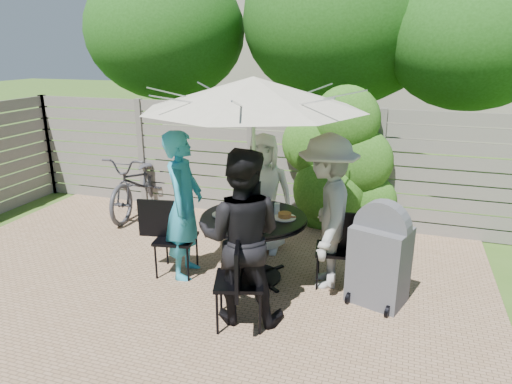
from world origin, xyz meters
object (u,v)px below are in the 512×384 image
(person_front, at_px, (241,237))
(coffee_cup, at_px, (265,206))
(plate_back, at_px, (258,204))
(patio_table, at_px, (254,236))
(chair_front, at_px, (239,299))
(person_back, at_px, (263,194))
(plate_right, at_px, (285,216))
(syrup_jug, at_px, (249,208))
(bicycle, at_px, (140,182))
(umbrella, at_px, (253,93))
(person_left, at_px, (184,206))
(chair_right, at_px, (336,263))
(glass_right, at_px, (277,209))
(plate_front, at_px, (249,226))
(glass_left, at_px, (230,213))
(glass_back, at_px, (248,203))
(chair_back, at_px, (264,228))
(plate_left, at_px, (223,213))
(person_right, at_px, (326,213))
(chair_left, at_px, (176,252))
(bbq_grill, at_px, (380,258))

(person_front, bearing_deg, coffee_cup, -95.44)
(plate_back, bearing_deg, patio_table, -80.06)
(chair_front, bearing_deg, coffee_cup, -12.09)
(person_back, bearing_deg, plate_right, -66.55)
(syrup_jug, bearing_deg, bicycle, 146.93)
(umbrella, relative_size, bicycle, 1.45)
(person_left, height_order, plate_back, person_left)
(chair_right, xyz_separation_m, glass_right, (-0.71, -0.02, 0.60))
(plate_front, relative_size, glass_left, 1.86)
(glass_back, bearing_deg, chair_back, 91.43)
(plate_left, xyz_separation_m, glass_right, (0.59, 0.21, 0.05))
(glass_back, distance_m, glass_left, 0.40)
(glass_left, distance_m, bicycle, 2.96)
(patio_table, relative_size, syrup_jug, 8.85)
(person_right, bearing_deg, chair_back, -139.35)
(glass_right, bearing_deg, patio_table, -148.06)
(plate_left, distance_m, bicycle, 2.81)
(plate_front, height_order, glass_back, glass_back)
(person_front, distance_m, glass_back, 1.09)
(chair_left, height_order, plate_back, chair_left)
(syrup_jug, bearing_deg, glass_back, 112.03)
(umbrella, xyz_separation_m, person_right, (0.82, 0.14, -1.31))
(umbrella, relative_size, glass_left, 20.28)
(plate_right, bearing_deg, chair_right, 9.90)
(plate_back, distance_m, bbq_grill, 1.59)
(chair_left, xyz_separation_m, person_front, (1.09, -0.65, 0.61))
(person_back, xyz_separation_m, person_front, (0.29, -1.64, 0.08))
(chair_front, height_order, glass_right, chair_front)
(person_right, height_order, plate_front, person_right)
(glass_back, bearing_deg, umbrella, -58.06)
(chair_right, height_order, person_right, person_right)
(chair_left, distance_m, chair_right, 1.93)
(plate_left, height_order, syrup_jug, syrup_jug)
(umbrella, relative_size, chair_front, 2.88)
(person_front, height_order, glass_left, person_front)
(chair_back, distance_m, glass_right, 1.08)
(chair_left, height_order, person_left, person_left)
(patio_table, bearing_deg, chair_back, 99.89)
(umbrella, xyz_separation_m, plate_right, (0.35, 0.06, -1.38))
(patio_table, distance_m, bbq_grill, 1.44)
(syrup_jug, xyz_separation_m, bicycle, (-2.49, 1.62, -0.37))
(bicycle, bearing_deg, person_back, -25.29)
(plate_back, bearing_deg, person_left, -146.61)
(bicycle, bearing_deg, coffee_cup, -34.62)
(chair_right, bearing_deg, glass_right, -6.76)
(plate_left, xyz_separation_m, bicycle, (-2.20, 1.72, -0.31))
(person_left, bearing_deg, patio_table, -90.00)
(person_left, xyz_separation_m, plate_right, (1.17, 0.21, -0.07))
(chair_left, height_order, plate_front, chair_left)
(patio_table, xyz_separation_m, person_left, (-0.82, -0.14, 0.33))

